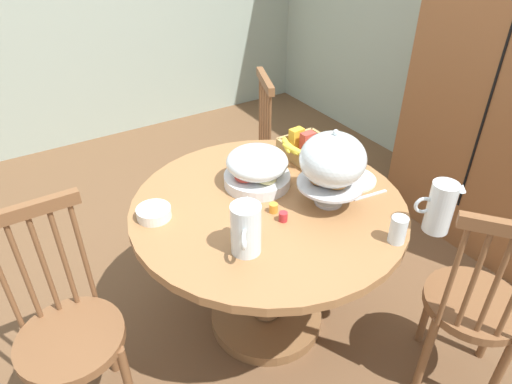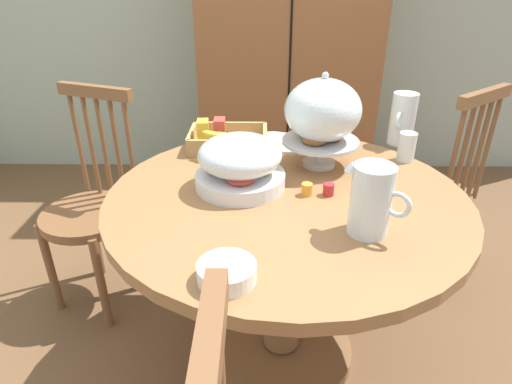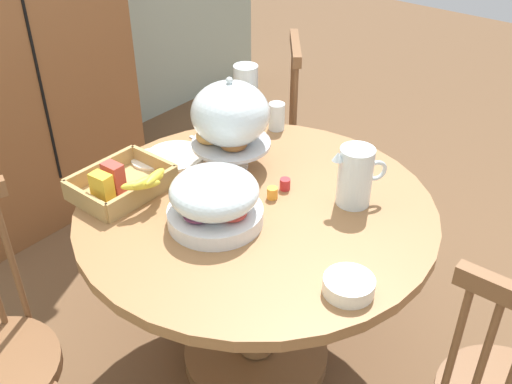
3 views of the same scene
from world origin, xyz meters
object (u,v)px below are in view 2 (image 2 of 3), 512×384
wooden_armoire (288,42)px  dining_table (284,247)px  windsor_chair_by_cabinet (431,195)px  orange_juice_pitcher (371,203)px  fruit_platter_covered (240,163)px  china_plate_small (273,138)px  cereal_bowl (227,272)px  drinking_glass (407,147)px  milk_pitcher (402,121)px  china_plate_large (294,144)px  cereal_basket (224,139)px  windsor_chair_facing_door (93,212)px  pastry_stand_with_dome (322,114)px

wooden_armoire → dining_table: 1.66m
windsor_chair_by_cabinet → orange_juice_pitcher: windsor_chair_by_cabinet is taller
fruit_platter_covered → china_plate_small: bearing=74.1°
cereal_bowl → drinking_glass: (0.63, 0.72, 0.03)m
china_plate_small → drinking_glass: (0.50, -0.19, 0.04)m
dining_table → china_plate_small: 0.52m
orange_juice_pitcher → cereal_bowl: 0.44m
dining_table → milk_pitcher: (0.50, 0.46, 0.31)m
orange_juice_pitcher → milk_pitcher: (0.28, 0.69, 0.01)m
milk_pitcher → china_plate_large: 0.46m
cereal_basket → cereal_bowl: size_ratio=2.26×
windsor_chair_facing_door → pastry_stand_with_dome: bearing=-7.9°
orange_juice_pitcher → dining_table: bearing=131.7°
milk_pitcher → fruit_platter_covered: bearing=-147.3°
orange_juice_pitcher → china_plate_small: size_ratio=1.34×
windsor_chair_facing_door → milk_pitcher: 1.37m
windsor_chair_by_cabinet → china_plate_small: (-0.74, -0.07, 0.30)m
fruit_platter_covered → cereal_bowl: bearing=-91.1°
dining_table → china_plate_small: china_plate_small is taller
windsor_chair_facing_door → pastry_stand_with_dome: 1.07m
wooden_armoire → windsor_chair_by_cabinet: bearing=-59.2°
fruit_platter_covered → milk_pitcher: milk_pitcher is taller
china_plate_large → windsor_chair_by_cabinet: bearing=9.1°
china_plate_large → china_plate_small: size_ratio=1.47×
cereal_basket → china_plate_small: bearing=21.2°
cereal_basket → dining_table: bearing=-58.6°
pastry_stand_with_dome → milk_pitcher: 0.45m
orange_juice_pitcher → windsor_chair_facing_door: bearing=150.2°
china_plate_large → china_plate_small: 0.09m
wooden_armoire → dining_table: bearing=-92.9°
windsor_chair_facing_door → milk_pitcher: windsor_chair_facing_door is taller
wooden_armoire → orange_juice_pitcher: bearing=-85.9°
milk_pitcher → china_plate_large: bearing=-176.0°
china_plate_small → drinking_glass: 0.53m
drinking_glass → wooden_armoire: bearing=106.4°
wooden_armoire → china_plate_small: bearing=-95.7°
dining_table → drinking_glass: 0.61m
pastry_stand_with_dome → cereal_bowl: size_ratio=2.46×
pastry_stand_with_dome → windsor_chair_facing_door: bearing=172.1°
windsor_chair_facing_door → orange_juice_pitcher: (1.03, -0.59, 0.38)m
dining_table → orange_juice_pitcher: 0.44m
pastry_stand_with_dome → fruit_platter_covered: size_ratio=1.15×
wooden_armoire → china_plate_large: bearing=-91.5°
wooden_armoire → cereal_bowl: 2.07m
windsor_chair_facing_door → drinking_glass: 1.33m
pastry_stand_with_dome → cereal_bowl: 0.75m
pastry_stand_with_dome → dining_table: bearing=-120.7°
wooden_armoire → china_plate_large: 1.19m
dining_table → cereal_basket: cereal_basket is taller
dining_table → fruit_platter_covered: bearing=165.6°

